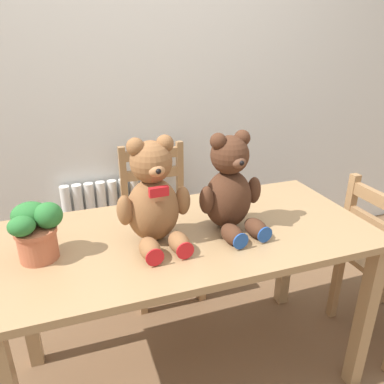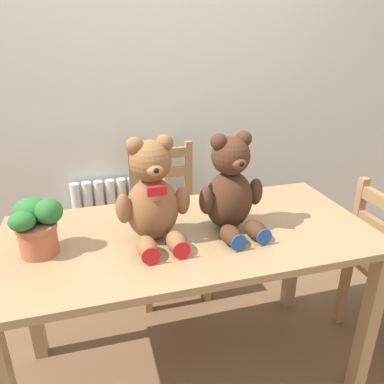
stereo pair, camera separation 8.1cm
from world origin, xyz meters
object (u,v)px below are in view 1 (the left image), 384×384
(wooden_chair_behind, at_px, (160,219))
(teddy_bear_right, at_px, (230,189))
(teddy_bear_left, at_px, (154,199))
(potted_plant, at_px, (36,229))

(wooden_chair_behind, distance_m, teddy_bear_right, 0.90)
(teddy_bear_right, bearing_deg, teddy_bear_left, -6.92)
(potted_plant, bearing_deg, teddy_bear_right, -1.40)
(potted_plant, bearing_deg, teddy_bear_left, -2.53)
(teddy_bear_right, xyz_separation_m, potted_plant, (-0.73, 0.02, -0.06))
(wooden_chair_behind, xyz_separation_m, potted_plant, (-0.63, -0.74, 0.42))
(wooden_chair_behind, bearing_deg, teddy_bear_right, 97.72)
(teddy_bear_left, xyz_separation_m, teddy_bear_right, (0.31, 0.00, -0.00))
(teddy_bear_right, distance_m, potted_plant, 0.73)
(wooden_chair_behind, distance_m, potted_plant, 1.06)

